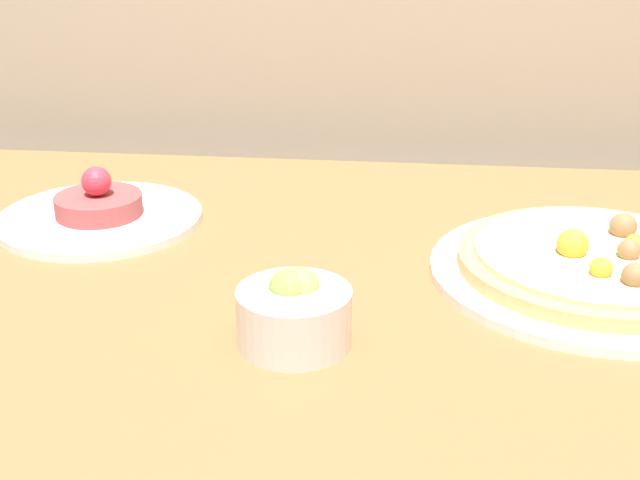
# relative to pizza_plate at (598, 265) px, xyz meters

# --- Properties ---
(dining_table) EXTENTS (1.37, 0.76, 0.78)m
(dining_table) POSITION_rel_pizza_plate_xyz_m (-0.27, -0.01, -0.12)
(dining_table) COLOR olive
(dining_table) RESTS_ON ground_plane
(pizza_plate) EXTENTS (0.35, 0.35, 0.06)m
(pizza_plate) POSITION_rel_pizza_plate_xyz_m (0.00, 0.00, 0.00)
(pizza_plate) COLOR white
(pizza_plate) RESTS_ON dining_table
(tartare_plate) EXTENTS (0.24, 0.24, 0.07)m
(tartare_plate) POSITION_rel_pizza_plate_xyz_m (-0.57, 0.10, -0.00)
(tartare_plate) COLOR white
(tartare_plate) RESTS_ON dining_table
(small_bowl) EXTENTS (0.10, 0.10, 0.07)m
(small_bowl) POSITION_rel_pizza_plate_xyz_m (-0.30, -0.17, 0.02)
(small_bowl) COLOR silver
(small_bowl) RESTS_ON dining_table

